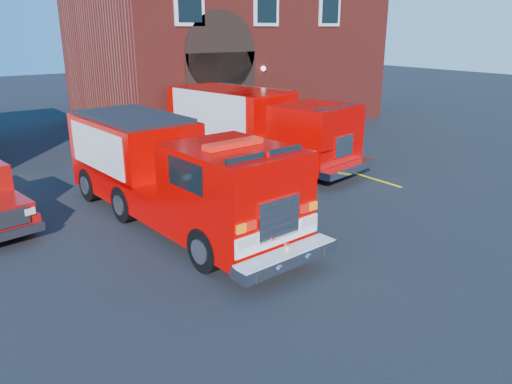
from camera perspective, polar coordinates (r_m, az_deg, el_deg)
ground at (r=13.37m, az=-3.04°, el=-3.98°), size 100.00×100.00×0.00m
parking_stripe_near at (r=18.16m, az=12.58°, el=1.70°), size 0.12×3.00×0.01m
parking_stripe_mid at (r=20.18m, az=6.24°, el=3.70°), size 0.12×3.00×0.01m
parking_stripe_far at (r=22.42m, az=1.08°, el=5.29°), size 0.12×3.00×0.01m
fire_station at (r=29.00m, az=-3.47°, el=16.71°), size 15.20×10.20×8.45m
fire_engine at (r=13.42m, az=-9.52°, el=2.21°), size 3.07×8.94×2.71m
secondary_truck at (r=19.42m, az=0.00°, el=7.71°), size 4.03×8.72×2.72m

